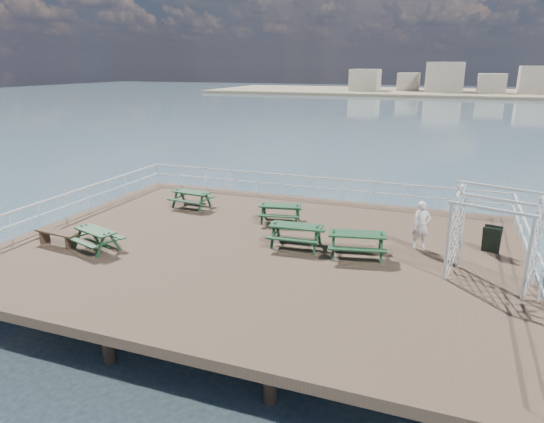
{
  "coord_description": "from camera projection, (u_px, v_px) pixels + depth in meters",
  "views": [
    {
      "loc": [
        6.24,
        -15.26,
        6.31
      ],
      "look_at": [
        0.22,
        0.7,
        1.1
      ],
      "focal_mm": 32.0,
      "sensor_mm": 36.0,
      "label": 1
    }
  ],
  "objects": [
    {
      "name": "sea_backdrop",
      "position": [
        484.0,
        89.0,
        133.47
      ],
      "size": [
        300.0,
        300.0,
        9.2
      ],
      "color": "#38505E",
      "rests_on": "ground"
    },
    {
      "name": "flat_bench_near",
      "position": [
        57.0,
        235.0,
        17.5
      ],
      "size": [
        1.83,
        0.63,
        0.51
      ],
      "rotation": [
        0.0,
        0.0,
        -0.12
      ],
      "color": "brown",
      "rests_on": "ground"
    },
    {
      "name": "picnic_table_a",
      "position": [
        191.0,
        196.0,
        22.12
      ],
      "size": [
        1.85,
        1.55,
        0.84
      ],
      "rotation": [
        0.0,
        0.0,
        -0.1
      ],
      "color": "#163D22",
      "rests_on": "ground"
    },
    {
      "name": "ground",
      "position": [
        260.0,
        249.0,
        17.65
      ],
      "size": [
        18.0,
        14.0,
        0.3
      ],
      "primitive_type": "cube",
      "color": "brown",
      "rests_on": "ground"
    },
    {
      "name": "picnic_table_e",
      "position": [
        357.0,
        239.0,
        16.45
      ],
      "size": [
        2.19,
        1.9,
        0.93
      ],
      "rotation": [
        0.0,
        0.0,
        0.21
      ],
      "color": "#163D22",
      "rests_on": "ground"
    },
    {
      "name": "railing",
      "position": [
        282.0,
        204.0,
        19.67
      ],
      "size": [
        17.77,
        13.76,
        1.1
      ],
      "color": "silver",
      "rests_on": "ground"
    },
    {
      "name": "person",
      "position": [
        421.0,
        225.0,
        17.03
      ],
      "size": [
        0.74,
        0.62,
        1.74
      ],
      "primitive_type": "imported",
      "rotation": [
        0.0,
        0.0,
        0.39
      ],
      "color": "white",
      "rests_on": "ground"
    },
    {
      "name": "trellis_arbor",
      "position": [
        493.0,
        241.0,
        14.26
      ],
      "size": [
        2.66,
        1.94,
        2.97
      ],
      "rotation": [
        0.0,
        0.0,
        -0.31
      ],
      "color": "silver",
      "rests_on": "ground"
    },
    {
      "name": "picnic_table_c",
      "position": [
        296.0,
        231.0,
        17.34
      ],
      "size": [
        1.95,
        1.61,
        0.91
      ],
      "rotation": [
        0.0,
        0.0,
        0.06
      ],
      "color": "#163D22",
      "rests_on": "ground"
    },
    {
      "name": "picnic_table_d",
      "position": [
        96.0,
        235.0,
        17.08
      ],
      "size": [
        2.01,
        1.8,
        0.82
      ],
      "rotation": [
        0.0,
        0.0,
        -0.31
      ],
      "color": "#163D22",
      "rests_on": "ground"
    },
    {
      "name": "sandwich_board",
      "position": [
        491.0,
        240.0,
        16.79
      ],
      "size": [
        0.67,
        0.56,
        0.96
      ],
      "rotation": [
        0.0,
        0.0,
        -0.23
      ],
      "color": "black",
      "rests_on": "ground"
    },
    {
      "name": "picnic_table_b",
      "position": [
        280.0,
        210.0,
        20.04
      ],
      "size": [
        1.94,
        1.68,
        0.83
      ],
      "rotation": [
        0.0,
        0.0,
        0.19
      ],
      "color": "#163D22",
      "rests_on": "ground"
    }
  ]
}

